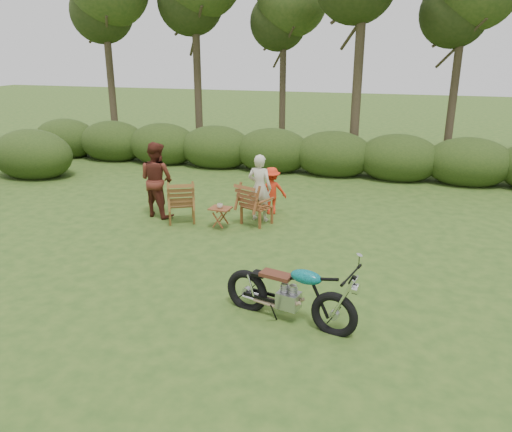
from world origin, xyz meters
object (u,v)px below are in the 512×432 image
(adult_b, at_px, (159,215))
(adult_a, at_px, (260,220))
(lawn_chair_right, at_px, (257,224))
(child, at_px, (271,213))
(cup, at_px, (220,206))
(lawn_chair_left, at_px, (182,221))
(motorcycle, at_px, (288,320))
(side_table, at_px, (221,218))

(adult_b, bearing_deg, adult_a, -154.91)
(lawn_chair_right, height_order, child, child)
(cup, relative_size, adult_a, 0.08)
(adult_b, xyz_separation_m, child, (2.56, 0.95, 0.00))
(lawn_chair_right, relative_size, child, 0.86)
(cup, relative_size, child, 0.11)
(adult_b, distance_m, child, 2.73)
(lawn_chair_left, height_order, adult_a, adult_a)
(lawn_chair_left, bearing_deg, motorcycle, 106.75)
(motorcycle, distance_m, lawn_chair_left, 4.98)
(side_table, bearing_deg, cup, -84.86)
(adult_b, bearing_deg, cup, -178.55)
(lawn_chair_right, distance_m, cup, 1.04)
(lawn_chair_right, xyz_separation_m, adult_a, (-0.01, 0.28, 0.00))
(lawn_chair_left, distance_m, adult_b, 0.76)
(side_table, bearing_deg, adult_a, 50.77)
(lawn_chair_left, distance_m, side_table, 1.08)
(lawn_chair_right, bearing_deg, child, -76.19)
(adult_a, bearing_deg, cup, 56.77)
(motorcycle, height_order, lawn_chair_right, motorcycle)
(motorcycle, bearing_deg, adult_a, 125.25)
(side_table, relative_size, child, 0.42)
(lawn_chair_left, bearing_deg, lawn_chair_right, 165.06)
(lawn_chair_left, xyz_separation_m, cup, (1.04, -0.21, 0.54))
(adult_b, bearing_deg, child, -143.76)
(lawn_chair_left, distance_m, child, 2.19)
(lawn_chair_right, distance_m, side_table, 0.90)
(cup, bearing_deg, adult_b, 165.64)
(lawn_chair_right, height_order, side_table, lawn_chair_right)
(lawn_chair_left, height_order, cup, cup)
(lawn_chair_right, height_order, cup, cup)
(cup, distance_m, adult_a, 1.21)
(child, bearing_deg, adult_a, 53.78)
(side_table, bearing_deg, child, 59.83)
(lawn_chair_right, relative_size, cup, 7.56)
(motorcycle, height_order, adult_a, adult_a)
(lawn_chair_left, height_order, child, child)
(child, bearing_deg, motorcycle, 85.13)
(adult_a, height_order, adult_b, adult_b)
(lawn_chair_left, relative_size, adult_a, 0.64)
(lawn_chair_left, distance_m, adult_a, 1.82)
(lawn_chair_right, distance_m, child, 0.85)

